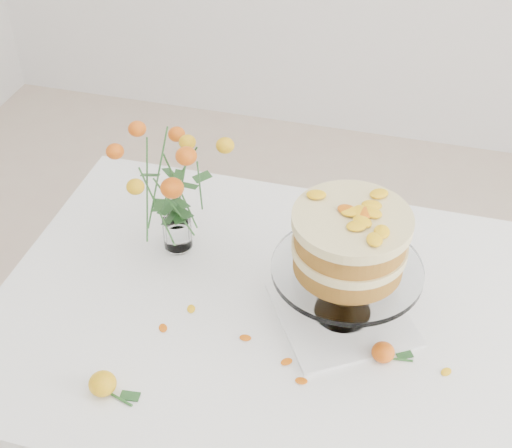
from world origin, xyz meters
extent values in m
cube|color=#A77E61|center=(0.00, 0.00, 0.73)|extent=(1.40, 0.90, 0.04)
cylinder|color=#A77E61|center=(-0.62, 0.37, 0.35)|extent=(0.06, 0.06, 0.71)
cube|color=white|center=(0.00, 0.00, 0.75)|extent=(1.42, 0.92, 0.01)
cube|color=white|center=(0.00, 0.46, 0.65)|extent=(1.42, 0.01, 0.20)
cube|color=white|center=(-0.71, 0.00, 0.65)|extent=(0.01, 0.92, 0.20)
cube|color=white|center=(0.07, 0.02, 0.76)|extent=(0.38, 0.38, 0.01)
cylinder|color=silver|center=(0.07, 0.02, 0.84)|extent=(0.03, 0.03, 0.10)
cylinder|color=silver|center=(0.07, 0.02, 0.90)|extent=(0.32, 0.32, 0.01)
cylinder|color=#8B5F1F|center=(0.07, 0.02, 0.93)|extent=(0.28, 0.28, 0.05)
cylinder|color=beige|center=(0.07, 0.02, 0.96)|extent=(0.29, 0.29, 0.02)
cylinder|color=#8B5F1F|center=(0.07, 0.02, 0.99)|extent=(0.28, 0.28, 0.05)
cylinder|color=beige|center=(0.07, 0.02, 1.03)|extent=(0.30, 0.30, 0.02)
cylinder|color=silver|center=(-0.36, 0.14, 0.76)|extent=(0.06, 0.06, 0.01)
cylinder|color=silver|center=(-0.36, 0.14, 0.80)|extent=(0.07, 0.07, 0.08)
ellipsoid|color=#FDA316|center=(-0.35, -0.31, 0.78)|extent=(0.06, 0.06, 0.05)
cylinder|color=#2B6127|center=(-0.32, -0.32, 0.76)|extent=(0.07, 0.02, 0.01)
ellipsoid|color=#D5640A|center=(0.17, -0.08, 0.78)|extent=(0.05, 0.05, 0.04)
cylinder|color=#2B6127|center=(0.20, -0.07, 0.76)|extent=(0.06, 0.01, 0.00)
ellipsoid|color=yellow|center=(-0.12, -0.10, 0.76)|extent=(0.03, 0.02, 0.00)
ellipsoid|color=yellow|center=(-0.02, -0.14, 0.76)|extent=(0.03, 0.02, 0.00)
ellipsoid|color=yellow|center=(0.02, -0.18, 0.76)|extent=(0.03, 0.02, 0.00)
ellipsoid|color=yellow|center=(-0.26, -0.05, 0.76)|extent=(0.03, 0.02, 0.00)
ellipsoid|color=yellow|center=(-0.30, -0.12, 0.76)|extent=(0.03, 0.02, 0.00)
ellipsoid|color=yellow|center=(0.30, -0.08, 0.76)|extent=(0.03, 0.02, 0.00)
camera|label=1|loc=(0.17, -1.08, 1.91)|focal=50.00mm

